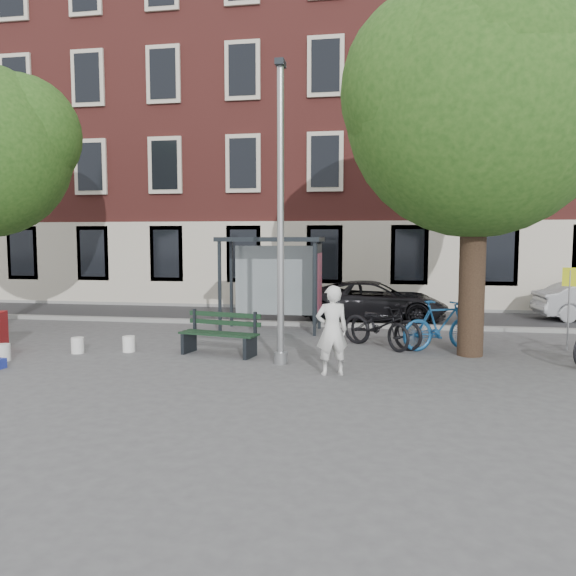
# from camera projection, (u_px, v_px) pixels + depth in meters

# --- Properties ---
(ground) EXTENTS (90.00, 90.00, 0.00)m
(ground) POSITION_uv_depth(u_px,v_px,m) (281.00, 364.00, 11.64)
(ground) COLOR #4C4C4F
(ground) RESTS_ON ground
(road) EXTENTS (40.00, 4.00, 0.01)m
(road) POSITION_uv_depth(u_px,v_px,m) (318.00, 317.00, 18.52)
(road) COLOR #28282B
(road) RESTS_ON ground
(curb_near) EXTENTS (40.00, 0.25, 0.12)m
(curb_near) POSITION_uv_depth(u_px,v_px,m) (311.00, 324.00, 16.55)
(curb_near) COLOR gray
(curb_near) RESTS_ON ground
(curb_far) EXTENTS (40.00, 0.25, 0.12)m
(curb_far) POSITION_uv_depth(u_px,v_px,m) (324.00, 307.00, 20.48)
(curb_far) COLOR gray
(curb_far) RESTS_ON ground
(building_row) EXTENTS (30.00, 8.00, 14.00)m
(building_row) POSITION_uv_depth(u_px,v_px,m) (335.00, 134.00, 23.78)
(building_row) COLOR brown
(building_row) RESTS_ON ground
(lamppost) EXTENTS (0.28, 0.35, 6.11)m
(lamppost) POSITION_uv_depth(u_px,v_px,m) (281.00, 229.00, 11.39)
(lamppost) COLOR #9EA0A3
(lamppost) RESTS_ON ground
(tree_right) EXTENTS (5.76, 5.60, 8.20)m
(tree_right) POSITION_uv_depth(u_px,v_px,m) (479.00, 95.00, 11.84)
(tree_right) COLOR black
(tree_right) RESTS_ON ground
(bus_shelter) EXTENTS (2.85, 1.45, 2.62)m
(bus_shelter) POSITION_uv_depth(u_px,v_px,m) (285.00, 262.00, 15.60)
(bus_shelter) COLOR #1E2328
(bus_shelter) RESTS_ON ground
(painter) EXTENTS (0.72, 0.59, 1.71)m
(painter) POSITION_uv_depth(u_px,v_px,m) (332.00, 330.00, 10.62)
(painter) COLOR silver
(painter) RESTS_ON ground
(bench) EXTENTS (1.87, 0.94, 0.92)m
(bench) POSITION_uv_depth(u_px,v_px,m) (220.00, 336.00, 12.51)
(bench) COLOR #1E2328
(bench) RESTS_ON ground
(bike_a) EXTENTS (2.20, 1.71, 1.11)m
(bike_a) POSITION_uv_depth(u_px,v_px,m) (382.00, 324.00, 13.33)
(bike_a) COLOR black
(bike_a) RESTS_ON ground
(bike_b) EXTENTS (1.99, 1.33, 1.17)m
(bike_b) POSITION_uv_depth(u_px,v_px,m) (441.00, 325.00, 12.98)
(bike_b) COLOR #184E86
(bike_b) RESTS_ON ground
(bike_c) EXTENTS (1.87, 1.94, 1.05)m
(bike_c) POSITION_uv_depth(u_px,v_px,m) (379.00, 326.00, 13.30)
(bike_c) COLOR black
(bike_c) RESTS_ON ground
(car_dark) EXTENTS (4.56, 2.16, 1.26)m
(car_dark) POSITION_uv_depth(u_px,v_px,m) (374.00, 301.00, 17.53)
(car_dark) COLOR black
(car_dark) RESTS_ON ground
(bucket_a) EXTENTS (0.29, 0.29, 0.36)m
(bucket_a) POSITION_uv_depth(u_px,v_px,m) (78.00, 345.00, 12.67)
(bucket_a) COLOR white
(bucket_a) RESTS_ON ground
(bucket_b) EXTENTS (0.37, 0.37, 0.36)m
(bucket_b) POSITION_uv_depth(u_px,v_px,m) (129.00, 344.00, 12.83)
(bucket_b) COLOR white
(bucket_b) RESTS_ON ground
(bucket_c) EXTENTS (0.37, 0.37, 0.36)m
(bucket_c) POSITION_uv_depth(u_px,v_px,m) (4.00, 352.00, 11.88)
(bucket_c) COLOR silver
(bucket_c) RESTS_ON ground
(notice_sign) EXTENTS (0.32, 0.15, 1.92)m
(notice_sign) POSITION_uv_depth(u_px,v_px,m) (569.00, 290.00, 12.94)
(notice_sign) COLOR #9EA0A3
(notice_sign) RESTS_ON ground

